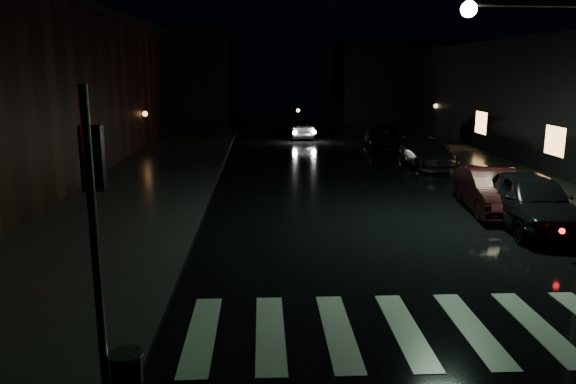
{
  "coord_description": "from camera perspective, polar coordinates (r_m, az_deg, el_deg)",
  "views": [
    {
      "loc": [
        -0.11,
        -8.59,
        4.53
      ],
      "look_at": [
        0.5,
        4.69,
        1.6
      ],
      "focal_mm": 35.0,
      "sensor_mm": 36.0,
      "label": 1
    }
  ],
  "objects": [
    {
      "name": "ground",
      "position": [
        9.71,
        -1.77,
        -15.38
      ],
      "size": [
        120.0,
        120.0,
        0.0
      ],
      "primitive_type": "plane",
      "color": "black",
      "rests_on": "ground"
    },
    {
      "name": "sidewalk_left",
      "position": [
        23.54,
        -14.58,
        1.12
      ],
      "size": [
        6.0,
        44.0,
        0.15
      ],
      "primitive_type": "cube",
      "color": "#282826",
      "rests_on": "ground"
    },
    {
      "name": "sidewalk_right",
      "position": [
        25.15,
        21.12,
        1.38
      ],
      "size": [
        4.0,
        44.0,
        0.15
      ],
      "primitive_type": "cube",
      "color": "#282826",
      "rests_on": "ground"
    },
    {
      "name": "building_far_left",
      "position": [
        54.5,
        -13.37,
        11.55
      ],
      "size": [
        14.0,
        10.0,
        8.0
      ],
      "primitive_type": "cube",
      "color": "black",
      "rests_on": "ground"
    },
    {
      "name": "building_far_right",
      "position": [
        55.43,
        12.35,
        11.09
      ],
      "size": [
        14.0,
        10.0,
        7.0
      ],
      "primitive_type": "cube",
      "color": "black",
      "rests_on": "ground"
    },
    {
      "name": "crosswalk",
      "position": [
        10.62,
        15.05,
        -13.25
      ],
      "size": [
        9.0,
        3.0,
        0.01
      ],
      "primitive_type": "cube",
      "color": "beige",
      "rests_on": "ground"
    },
    {
      "name": "signal_pole_corner",
      "position": [
        8.0,
        -17.47,
        -10.13
      ],
      "size": [
        0.68,
        0.61,
        4.2
      ],
      "color": "slate",
      "rests_on": "ground"
    },
    {
      "name": "parked_car_a",
      "position": [
        17.59,
        23.42,
        -0.83
      ],
      "size": [
        2.17,
        4.84,
        1.61
      ],
      "primitive_type": "imported",
      "rotation": [
        0.0,
        0.0,
        -0.06
      ],
      "color": "black",
      "rests_on": "ground"
    },
    {
      "name": "parked_car_b",
      "position": [
        19.16,
        19.98,
        0.16
      ],
      "size": [
        1.96,
        4.43,
        1.41
      ],
      "primitive_type": "imported",
      "rotation": [
        0.0,
        0.0,
        -0.11
      ],
      "color": "black",
      "rests_on": "ground"
    },
    {
      "name": "parked_car_c",
      "position": [
        27.2,
        13.89,
        3.9
      ],
      "size": [
        2.05,
        4.64,
        1.33
      ],
      "primitive_type": "imported",
      "rotation": [
        0.0,
        0.0,
        0.04
      ],
      "color": "black",
      "rests_on": "ground"
    },
    {
      "name": "parked_car_d",
      "position": [
        33.11,
        9.93,
        5.52
      ],
      "size": [
        2.6,
        4.86,
        1.3
      ],
      "primitive_type": "imported",
      "rotation": [
        0.0,
        0.0,
        -0.1
      ],
      "color": "black",
      "rests_on": "ground"
    },
    {
      "name": "oncoming_car",
      "position": [
        37.46,
        1.17,
        6.49
      ],
      "size": [
        1.67,
        4.05,
        1.31
      ],
      "primitive_type": "imported",
      "rotation": [
        0.0,
        0.0,
        3.21
      ],
      "color": "black",
      "rests_on": "ground"
    }
  ]
}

